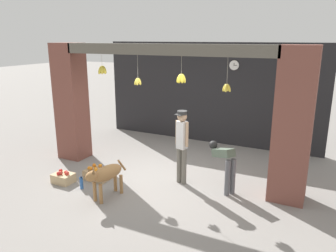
# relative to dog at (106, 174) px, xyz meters

# --- Properties ---
(ground_plane) EXTENTS (60.00, 60.00, 0.00)m
(ground_plane) POSITION_rel_dog_xyz_m (0.52, 1.29, -0.52)
(ground_plane) COLOR gray
(shop_back_wall) EXTENTS (6.83, 0.12, 3.05)m
(shop_back_wall) POSITION_rel_dog_xyz_m (0.52, 4.53, 1.01)
(shop_back_wall) COLOR #232326
(shop_back_wall) RESTS_ON ground_plane
(shop_pillar_left) EXTENTS (0.70, 0.60, 3.05)m
(shop_pillar_left) POSITION_rel_dog_xyz_m (-2.24, 1.59, 1.01)
(shop_pillar_left) COLOR brown
(shop_pillar_left) RESTS_ON ground_plane
(shop_pillar_right) EXTENTS (0.70, 0.60, 3.05)m
(shop_pillar_right) POSITION_rel_dog_xyz_m (3.29, 1.59, 1.01)
(shop_pillar_right) COLOR brown
(shop_pillar_right) RESTS_ON ground_plane
(storefront_awning) EXTENTS (4.93, 0.27, 0.93)m
(storefront_awning) POSITION_rel_dog_xyz_m (0.51, 1.41, 2.37)
(storefront_awning) COLOR #5B564C
(dog) EXTENTS (0.43, 1.07, 0.75)m
(dog) POSITION_rel_dog_xyz_m (0.00, 0.00, 0.00)
(dog) COLOR #9E7042
(dog) RESTS_ON ground_plane
(shopkeeper) EXTENTS (0.33, 0.29, 1.67)m
(shopkeeper) POSITION_rel_dog_xyz_m (1.07, 1.34, 0.47)
(shopkeeper) COLOR #6B665B
(shopkeeper) RESTS_ON ground_plane
(worker_stooping) EXTENTS (0.69, 0.56, 1.00)m
(worker_stooping) POSITION_rel_dog_xyz_m (2.04, 1.38, 0.15)
(worker_stooping) COLOR #56565B
(worker_stooping) RESTS_ON ground_plane
(fruit_crate_oranges) EXTENTS (0.56, 0.42, 0.30)m
(fruit_crate_oranges) POSITION_rel_dog_xyz_m (-0.75, 0.67, -0.39)
(fruit_crate_oranges) COLOR tan
(fruit_crate_oranges) RESTS_ON ground_plane
(fruit_crate_apples) EXTENTS (0.45, 0.35, 0.29)m
(fruit_crate_apples) POSITION_rel_dog_xyz_m (-1.33, 0.17, -0.40)
(fruit_crate_apples) COLOR tan
(fruit_crate_apples) RESTS_ON ground_plane
(water_bottle) EXTENTS (0.07, 0.07, 0.29)m
(water_bottle) POSITION_rel_dog_xyz_m (-0.74, 0.10, -0.38)
(water_bottle) COLOR #2D60AD
(water_bottle) RESTS_ON ground_plane
(wall_clock) EXTENTS (0.29, 0.03, 0.29)m
(wall_clock) POSITION_rel_dog_xyz_m (1.31, 4.46, 1.89)
(wall_clock) COLOR black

